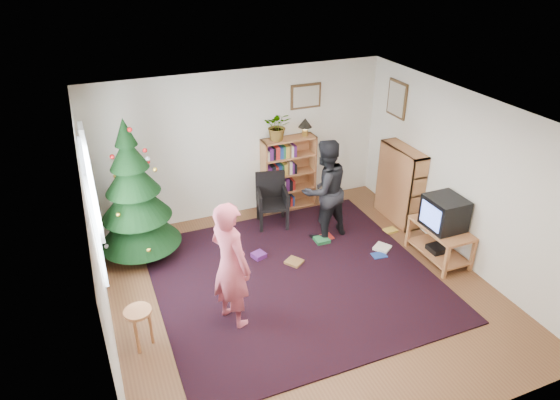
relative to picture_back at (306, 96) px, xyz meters
name	(u,v)px	position (x,y,z in m)	size (l,w,h in m)	color
floor	(303,291)	(-1.15, -2.48, -1.95)	(5.00, 5.00, 0.00)	brown
ceiling	(307,117)	(-1.15, -2.48, 0.55)	(5.00, 5.00, 0.00)	white
wall_back	(242,144)	(-1.15, 0.02, -0.70)	(5.00, 0.02, 2.50)	silver
wall_front	(428,345)	(-1.15, -4.97, -0.70)	(5.00, 0.02, 2.50)	silver
wall_left	(98,255)	(-3.65, -2.48, -0.70)	(0.02, 5.00, 2.50)	silver
wall_right	(463,179)	(1.35, -2.48, -0.70)	(0.02, 5.00, 2.50)	silver
rug	(294,278)	(-1.15, -2.17, -1.94)	(3.80, 3.60, 0.02)	black
window_pane	(93,210)	(-3.62, -1.88, -0.45)	(0.04, 1.20, 1.40)	silver
curtain	(92,185)	(-3.58, -1.18, -0.45)	(0.06, 0.35, 1.60)	white
picture_back	(306,96)	(0.00, 0.00, 0.00)	(0.55, 0.03, 0.42)	#4C3319
picture_right	(397,99)	(1.33, -0.73, 0.00)	(0.03, 0.50, 0.60)	#4C3319
christmas_tree	(135,202)	(-3.05, -0.73, -1.04)	(1.21, 1.21, 2.19)	#3F2816
bookshelf_back	(289,172)	(-0.36, -0.14, -1.29)	(0.95, 0.30, 1.30)	#A16739
bookshelf_right	(400,184)	(1.19, -1.26, -1.29)	(0.30, 0.95, 1.30)	#A16739
tv_stand	(440,240)	(1.07, -2.53, -1.62)	(0.53, 0.96, 0.55)	#A16739
crt_tv	(444,213)	(1.07, -2.53, -1.16)	(0.50, 0.54, 0.47)	black
armchair	(270,198)	(-0.88, -0.57, -1.47)	(0.59, 0.59, 0.90)	black
stool	(139,318)	(-3.35, -2.69, -1.54)	(0.32, 0.32, 0.54)	#A16739
person_standing	(231,265)	(-2.21, -2.66, -1.10)	(0.62, 0.40, 1.69)	#BD4B5C
person_by_chair	(324,190)	(-0.25, -1.28, -1.12)	(0.80, 0.63, 1.66)	black
potted_plant	(278,126)	(-0.56, -0.14, -0.40)	(0.44, 0.38, 0.49)	gray
table_lamp	(305,124)	(-0.06, -0.14, -0.44)	(0.24, 0.24, 0.31)	#A57F33
floor_clutter	(337,246)	(-0.21, -1.72, -1.91)	(2.48, 0.98, 0.08)	#A51E19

